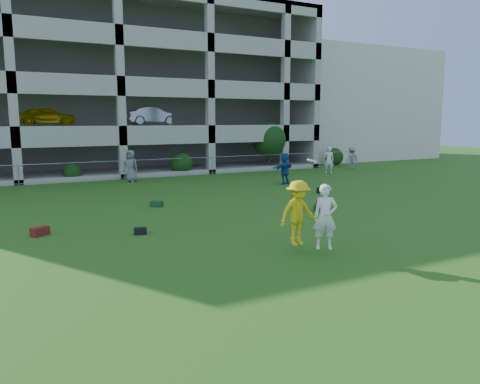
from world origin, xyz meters
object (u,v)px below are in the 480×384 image
crate_d (322,205)px  frisbee_contest (305,214)px  bystander_c (131,166)px  bystander_d (285,168)px  bystander_f (352,158)px  parking_garage (94,89)px  stucco_building (329,106)px  bystander_e (329,160)px

crate_d → frisbee_contest: bearing=-131.7°
bystander_c → bystander_d: (7.57, -5.08, -0.05)m
bystander_f → crate_d: (-11.79, -11.68, -0.67)m
bystander_c → bystander_d: bystander_c is taller
bystander_d → parking_garage: parking_garage is taller
stucco_building → frisbee_contest: 36.02m
stucco_building → crate_d: size_ratio=45.71×
bystander_d → parking_garage: bearing=-84.5°
bystander_d → bystander_c: bearing=-54.8°
bystander_e → bystander_f: (3.59, 1.77, -0.11)m
crate_d → bystander_e: bearing=50.4°
bystander_e → parking_garage: 18.69m
stucco_building → bystander_e: size_ratio=8.60×
stucco_building → bystander_e: (-9.91, -12.63, -4.07)m
stucco_building → frisbee_contest: bearing=-129.3°
bystander_f → bystander_e: bearing=25.3°
bystander_c → frisbee_contest: 17.22m
bystander_f → stucco_building: bearing=-121.1°
bystander_d → bystander_f: (9.08, 4.69, -0.08)m
stucco_building → crate_d: (-18.12, -22.55, -4.85)m
bystander_c → bystander_f: (16.66, -0.39, -0.13)m
bystander_e → parking_garage: bearing=-6.7°
stucco_building → bystander_d: size_ratio=8.87×
bystander_f → parking_garage: (-16.68, 10.57, 5.20)m
bystander_e → stucco_building: bearing=-91.5°
bystander_d → bystander_f: size_ratio=1.10×
bystander_f → frisbee_contest: frisbee_contest is taller
bystander_c → crate_d: bearing=-20.9°
bystander_c → frisbee_contest: (0.28, -17.22, 0.17)m
bystander_d → parking_garage: size_ratio=0.06×
bystander_c → frisbee_contest: bearing=-41.9°
bystander_c → bystander_e: size_ratio=1.02×
bystander_f → parking_garage: bearing=-33.2°
bystander_e → bystander_f: 4.00m
bystander_d → stucco_building: bearing=-155.6°
bystander_c → crate_d: bystander_c is taller
parking_garage → bystander_f: bearing=-32.4°
frisbee_contest → parking_garage: bearing=90.6°
bystander_d → frisbee_contest: 14.16m
bystander_d → parking_garage: (-7.59, 15.26, 5.11)m
bystander_c → parking_garage: parking_garage is taller
bystander_f → crate_d: size_ratio=4.68×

